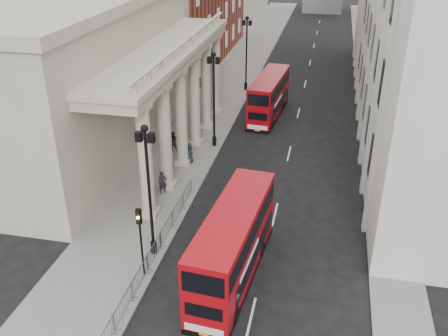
% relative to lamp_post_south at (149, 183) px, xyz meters
% --- Properties ---
extents(ground, '(260.00, 260.00, 0.00)m').
position_rel_lamp_post_south_xyz_m(ground, '(0.60, -4.00, -4.91)').
color(ground, black).
rests_on(ground, ground).
extents(sidewalk_west, '(6.00, 140.00, 0.12)m').
position_rel_lamp_post_south_xyz_m(sidewalk_west, '(-2.40, 26.00, -4.85)').
color(sidewalk_west, slate).
rests_on(sidewalk_west, ground).
extents(sidewalk_east, '(3.00, 140.00, 0.12)m').
position_rel_lamp_post_south_xyz_m(sidewalk_east, '(14.10, 26.00, -4.85)').
color(sidewalk_east, slate).
rests_on(sidewalk_east, ground).
extents(kerb, '(0.20, 140.00, 0.14)m').
position_rel_lamp_post_south_xyz_m(kerb, '(0.55, 26.00, -4.84)').
color(kerb, slate).
rests_on(kerb, ground).
extents(portico_building, '(9.00, 28.00, 12.00)m').
position_rel_lamp_post_south_xyz_m(portico_building, '(-9.90, 14.00, 1.09)').
color(portico_building, '#A39B88').
rests_on(portico_building, ground).
extents(lamp_post_south, '(1.05, 0.44, 8.32)m').
position_rel_lamp_post_south_xyz_m(lamp_post_south, '(0.00, 0.00, 0.00)').
color(lamp_post_south, black).
rests_on(lamp_post_south, sidewalk_west).
extents(lamp_post_mid, '(1.05, 0.44, 8.32)m').
position_rel_lamp_post_south_xyz_m(lamp_post_mid, '(0.00, 16.00, 0.00)').
color(lamp_post_mid, black).
rests_on(lamp_post_mid, sidewalk_west).
extents(lamp_post_north, '(1.05, 0.44, 8.32)m').
position_rel_lamp_post_south_xyz_m(lamp_post_north, '(0.00, 32.00, 0.00)').
color(lamp_post_north, black).
rests_on(lamp_post_north, sidewalk_west).
extents(traffic_light, '(0.28, 0.33, 4.30)m').
position_rel_lamp_post_south_xyz_m(traffic_light, '(0.10, -2.02, -1.80)').
color(traffic_light, black).
rests_on(traffic_light, sidewalk_west).
extents(crowd_barriers, '(0.50, 18.75, 1.10)m').
position_rel_lamp_post_south_xyz_m(crowd_barriers, '(0.25, -1.77, -4.24)').
color(crowd_barriers, gray).
rests_on(crowd_barriers, sidewalk_west).
extents(bus_near, '(3.25, 10.12, 4.29)m').
position_rel_lamp_post_south_xyz_m(bus_near, '(5.05, -1.00, -2.67)').
color(bus_near, '#A2070E').
rests_on(bus_near, ground).
extents(bus_far, '(3.10, 9.72, 4.13)m').
position_rel_lamp_post_south_xyz_m(bus_far, '(3.64, 24.50, -2.75)').
color(bus_far, '#92060D').
rests_on(bus_far, ground).
extents(pedestrian_a, '(0.74, 0.69, 1.70)m').
position_rel_lamp_post_south_xyz_m(pedestrian_a, '(-1.77, 7.05, -3.94)').
color(pedestrian_a, black).
rests_on(pedestrian_a, sidewalk_west).
extents(pedestrian_b, '(1.07, 1.00, 1.76)m').
position_rel_lamp_post_south_xyz_m(pedestrian_b, '(-3.25, 14.16, -3.91)').
color(pedestrian_b, black).
rests_on(pedestrian_b, sidewalk_west).
extents(pedestrian_c, '(1.02, 0.92, 1.74)m').
position_rel_lamp_post_south_xyz_m(pedestrian_c, '(-1.23, 12.27, -3.92)').
color(pedestrian_c, black).
rests_on(pedestrian_c, sidewalk_west).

